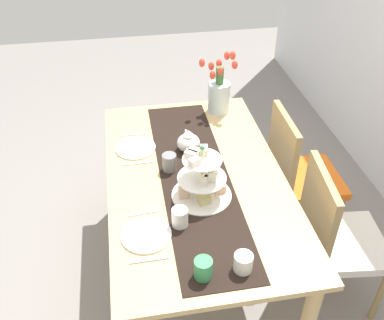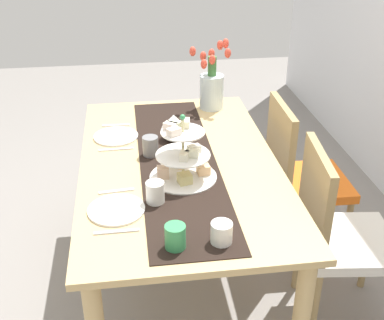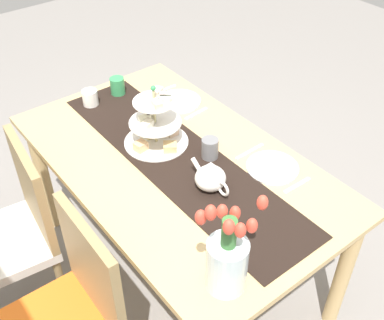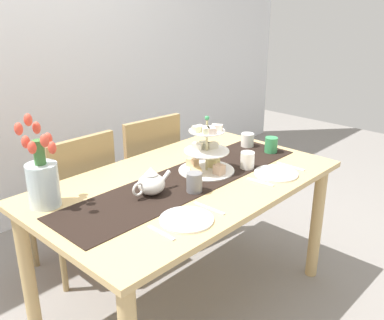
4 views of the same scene
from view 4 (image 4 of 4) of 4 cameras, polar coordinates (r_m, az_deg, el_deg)
The scene contains 19 objects.
ground_plane at distance 2.61m, azimuth -0.68°, elevation -17.98°, with size 8.00×8.00×0.00m, color gray.
room_wall_rear at distance 3.33m, azimuth -21.21°, elevation 13.70°, with size 6.00×0.08×2.60m, color silver.
dining_table at distance 2.26m, azimuth -0.75°, elevation -5.13°, with size 1.57×0.93×0.75m.
chair_left at distance 2.68m, azimuth -15.14°, elevation -4.94°, with size 0.43×0.43×0.91m.
chair_right at distance 2.97m, azimuth -6.32°, elevation -1.72°, with size 0.46×0.46×0.91m.
table_runner at distance 2.21m, azimuth -0.63°, elevation -2.63°, with size 1.47×0.36×0.00m, color black.
tiered_cake_stand at distance 2.29m, azimuth 1.91°, elevation 0.78°, with size 0.30×0.30×0.30m.
teapot at distance 2.04m, azimuth -5.40°, elevation -3.04°, with size 0.24×0.13×0.14m.
tulip_vase at distance 2.01m, azimuth -19.11°, elevation -2.19°, with size 0.14×0.22×0.41m.
cream_jug at distance 2.71m, azimuth 7.32°, elevation 2.61°, with size 0.08×0.08×0.09m, color white.
dinner_plate_left at distance 1.83m, azimuth -0.74°, elevation -7.84°, with size 0.23×0.23×0.01m, color white.
fork_left at distance 1.75m, azimuth -4.08°, elevation -9.55°, with size 0.02×0.15×0.01m, color silver.
knife_left at distance 1.93m, azimuth 2.26°, elevation -6.37°, with size 0.01×0.17×0.01m, color silver.
dinner_plate_right at distance 2.33m, azimuth 11.00°, elevation -1.76°, with size 0.23×0.23×0.01m, color white.
fork_right at distance 2.21m, azimuth 8.97°, elevation -2.88°, with size 0.02×0.15×0.01m, color silver.
knife_right at distance 2.44m, azimuth 12.84°, elevation -0.83°, with size 0.01×0.17×0.01m, color silver.
mug_grey at distance 2.06m, azimuth 0.31°, elevation -2.94°, with size 0.08×0.08×0.10m, color slate.
mug_white_text at distance 2.36m, azimuth 7.30°, elevation -0.07°, with size 0.08×0.08×0.10m, color white.
mug_orange at distance 2.63m, azimuth 10.37°, elevation 1.94°, with size 0.08×0.08×0.10m, color #389356.
Camera 4 is at (-1.46, -1.41, 1.64)m, focal length 40.51 mm.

